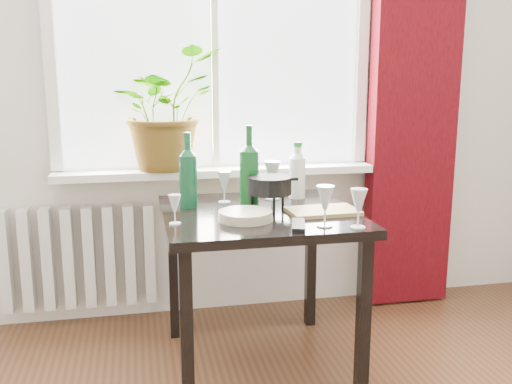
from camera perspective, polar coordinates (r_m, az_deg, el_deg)
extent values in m
cube|color=white|center=(3.14, -4.29, 16.38)|extent=(1.72, 0.08, 1.62)
cube|color=white|center=(3.10, -3.90, 2.07)|extent=(1.72, 0.20, 0.04)
cube|color=#39050A|center=(3.37, 15.59, 10.49)|extent=(0.50, 0.12, 2.56)
cube|color=silver|center=(3.22, -17.27, -6.23)|extent=(0.80, 0.10, 0.55)
cube|color=black|center=(2.56, 0.27, -2.34)|extent=(0.85, 0.85, 0.04)
cube|color=black|center=(2.29, -6.95, -13.99)|extent=(0.05, 0.05, 0.70)
cube|color=black|center=(2.97, -8.24, -7.95)|extent=(0.05, 0.05, 0.70)
cube|color=black|center=(2.45, 10.69, -12.32)|extent=(0.05, 0.05, 0.70)
cube|color=black|center=(3.09, 5.48, -7.06)|extent=(0.05, 0.05, 0.70)
imported|color=#447F22|center=(3.05, -9.16, 8.21)|extent=(0.76, 0.76, 0.64)
cylinder|color=beige|center=(2.39, -1.07, -2.36)|extent=(0.30, 0.30, 0.04)
cube|color=black|center=(2.28, 4.26, -3.34)|extent=(0.09, 0.18, 0.02)
cube|color=#A18448|center=(2.54, 6.70, -1.91)|extent=(0.31, 0.21, 0.02)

